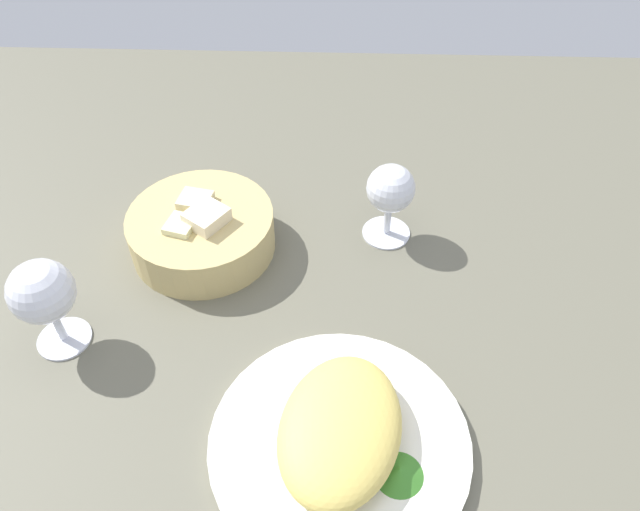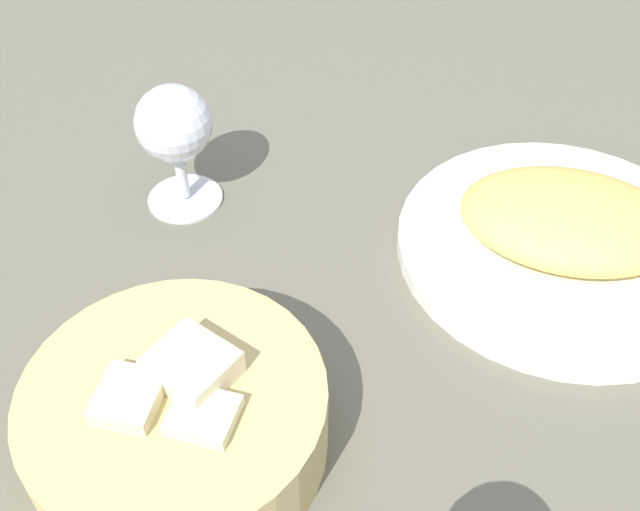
% 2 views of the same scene
% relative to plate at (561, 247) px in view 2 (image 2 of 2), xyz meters
% --- Properties ---
extents(ground_plane, '(1.40, 1.40, 0.02)m').
position_rel_plate_xyz_m(ground_plane, '(0.15, 0.11, -0.02)').
color(ground_plane, '#615F4E').
extents(plate, '(0.28, 0.28, 0.01)m').
position_rel_plate_xyz_m(plate, '(0.00, 0.00, 0.00)').
color(plate, white).
rests_on(plate, ground_plane).
extents(omelette, '(0.20, 0.16, 0.05)m').
position_rel_plate_xyz_m(omelette, '(0.00, 0.00, 0.03)').
color(omelette, '#DDC35E').
rests_on(omelette, plate).
extents(lettuce_garnish, '(0.05, 0.05, 0.01)m').
position_rel_plate_xyz_m(lettuce_garnish, '(-0.04, -0.06, 0.01)').
color(lettuce_garnish, '#3A7F29').
rests_on(lettuce_garnish, plate).
extents(bread_basket, '(0.20, 0.20, 0.08)m').
position_rel_plate_xyz_m(bread_basket, '(0.29, 0.19, 0.02)').
color(bread_basket, tan).
rests_on(bread_basket, ground_plane).
extents(wine_glass_near, '(0.07, 0.07, 0.12)m').
position_rel_plate_xyz_m(wine_glass_near, '(0.33, -0.06, 0.07)').
color(wine_glass_near, silver).
rests_on(wine_glass_near, ground_plane).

